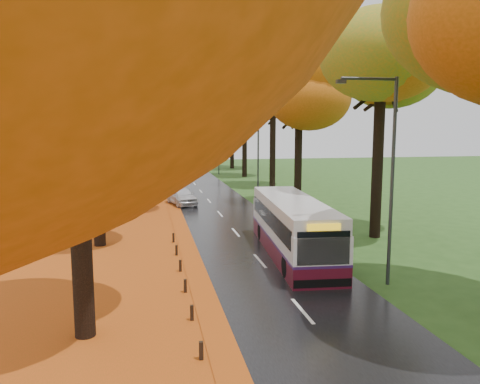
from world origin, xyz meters
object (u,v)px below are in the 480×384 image
object	(u,v)px
streetlamp_far	(217,138)
bus	(293,226)
streetlamp_mid	(255,144)
car_silver	(175,183)
car_dark	(169,172)
streetlamp_near	(387,165)
car_white	(182,196)

from	to	relation	value
streetlamp_far	bus	distance (m)	39.38
bus	streetlamp_mid	bearing A→B (deg)	87.47
bus	car_silver	size ratio (longest dim) A/B	2.25
car_silver	car_dark	size ratio (longest dim) A/B	1.15
streetlamp_near	bus	xyz separation A→B (m)	(-2.14, 4.81, -3.27)
car_silver	car_white	bearing A→B (deg)	-90.22
car_silver	bus	bearing A→B (deg)	-80.54
car_dark	car_silver	bearing A→B (deg)	-94.09
streetlamp_near	bus	distance (m)	6.20
car_white	car_dark	distance (m)	20.78
car_silver	streetlamp_near	bearing A→B (deg)	-78.05
streetlamp_far	car_white	size ratio (longest dim) A/B	1.96
car_silver	streetlamp_mid	bearing A→B (deg)	-49.12
bus	car_white	distance (m)	16.30
streetlamp_near	streetlamp_mid	size ratio (longest dim) A/B	1.00
streetlamp_near	car_dark	world-z (taller)	streetlamp_near
streetlamp_mid	car_silver	distance (m)	10.35
streetlamp_far	car_silver	distance (m)	16.54
streetlamp_near	car_white	bearing A→B (deg)	107.03
streetlamp_far	car_dark	xyz separation A→B (m)	(-6.30, -2.66, -4.09)
streetlamp_near	streetlamp_far	xyz separation A→B (m)	(0.00, 44.00, 0.00)
streetlamp_far	bus	world-z (taller)	streetlamp_far
streetlamp_far	car_white	world-z (taller)	streetlamp_far
bus	car_dark	xyz separation A→B (m)	(-4.16, 36.53, -0.82)
bus	car_dark	bearing A→B (deg)	101.06
streetlamp_near	car_dark	bearing A→B (deg)	98.66
streetlamp_mid	car_white	bearing A→B (deg)	-167.10
car_silver	car_dark	distance (m)	12.12
streetlamp_mid	car_silver	size ratio (longest dim) A/B	1.74
streetlamp_mid	car_white	world-z (taller)	streetlamp_mid
car_silver	streetlamp_far	bearing A→B (deg)	66.71
streetlamp_near	car_dark	xyz separation A→B (m)	(-6.30, 41.34, -4.09)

